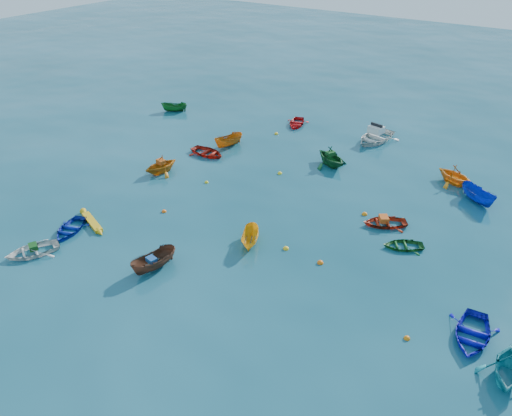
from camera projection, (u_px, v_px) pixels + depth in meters
The scene contains 33 objects.
ground at pixel (210, 249), 30.09m from camera, with size 160.00×160.00×0.00m, color #0A3D4B.
dinghy_blue_sw at pixel (70, 231), 31.75m from camera, with size 2.05×2.86×0.59m, color #0D25A3.
dinghy_white_near at pixel (33, 254), 29.68m from camera, with size 2.18×3.05×0.63m, color silver.
sampan_brown_mid at pixel (155, 269), 28.42m from camera, with size 1.12×2.97×1.15m, color #532F1E.
dinghy_blue_se at pixel (471, 337), 23.83m from camera, with size 2.41×3.37×0.70m, color #0E0EB1.
dinghy_orange_w at pixel (162, 172), 38.93m from camera, with size 2.43×2.82×1.49m, color #BF6A12.
sampan_yellow_mid at pixel (250, 244), 30.56m from camera, with size 0.98×2.59×1.00m, color #EFA415.
dinghy_green_e at pixel (403, 247), 30.23m from camera, with size 1.74×2.43×0.50m, color #13531D.
dinghy_cyan_se at pixel (505, 378), 21.77m from camera, with size 2.52×2.92×1.54m, color teal.
dinghy_red_nw at pixel (208, 155), 41.73m from camera, with size 2.26×3.16×0.65m, color #AA1A0E.
sampan_orange_n at pixel (229, 146), 43.28m from camera, with size 1.10×2.92×1.13m, color #B86311.
dinghy_green_n at pixel (330, 165), 40.01m from camera, with size 2.70×3.13×1.65m, color #135124.
dinghy_red_ne at pixel (384, 225), 32.40m from camera, with size 2.02×2.83×0.59m, color #AA250E.
sampan_blue_far at pixel (477, 202), 34.98m from camera, with size 1.15×3.04×1.18m, color #0D26A5.
dinghy_red_far at pixel (296, 125), 47.56m from camera, with size 2.10×2.93×0.61m, color red.
dinghy_orange_far at pixel (453, 183), 37.34m from camera, with size 2.53×2.94×1.55m, color orange.
sampan_green_far at pixel (175, 111), 50.81m from camera, with size 0.98×2.61×1.01m, color #13551F.
kayak_yellow at pixel (92, 224), 32.51m from camera, with size 0.48×3.34×0.32m, color gold, non-canonical shape.
motorboat_white at pixel (375, 141), 44.26m from camera, with size 3.18×4.45×1.52m, color silver.
tarp_green_a at pixel (33, 247), 29.48m from camera, with size 0.63×0.47×0.30m, color #114616.
tarp_blue_a at pixel (151, 260), 27.96m from camera, with size 0.58×0.44×0.28m, color #194C92.
tarp_orange_a at pixel (161, 162), 38.49m from camera, with size 0.66×0.50×0.32m, color #C64E14.
tarp_green_b at pixel (330, 154), 39.59m from camera, with size 0.67×0.51×0.32m, color #134C1B.
tarp_orange_b at pixel (384, 219), 32.16m from camera, with size 0.71×0.54×0.35m, color #CF4E15.
buoy_ye_a at pixel (286, 249), 30.08m from camera, with size 0.36×0.36×0.36m, color yellow.
buoy_or_b at pixel (407, 339), 23.76m from camera, with size 0.31×0.31×0.31m, color orange.
buoy_ye_b at pixel (207, 183), 37.44m from camera, with size 0.30×0.30×0.30m, color yellow.
buoy_or_c at pixel (164, 212), 33.80m from camera, with size 0.33×0.33×0.33m, color #F95B0D.
buoy_ye_c at pixel (280, 174), 38.71m from camera, with size 0.35×0.35×0.35m, color yellow.
buoy_or_d at pixel (320, 263), 28.87m from camera, with size 0.37×0.37×0.37m, color orange.
buoy_ye_d at pixel (276, 134), 45.59m from camera, with size 0.36×0.36×0.36m, color yellow.
buoy_or_e at pixel (365, 215), 33.50m from camera, with size 0.38×0.38×0.38m, color orange.
buoy_ye_e at pixel (403, 220), 32.90m from camera, with size 0.30×0.30×0.30m, color gold.
Camera 1 is at (15.95, -18.91, 17.52)m, focal length 35.00 mm.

